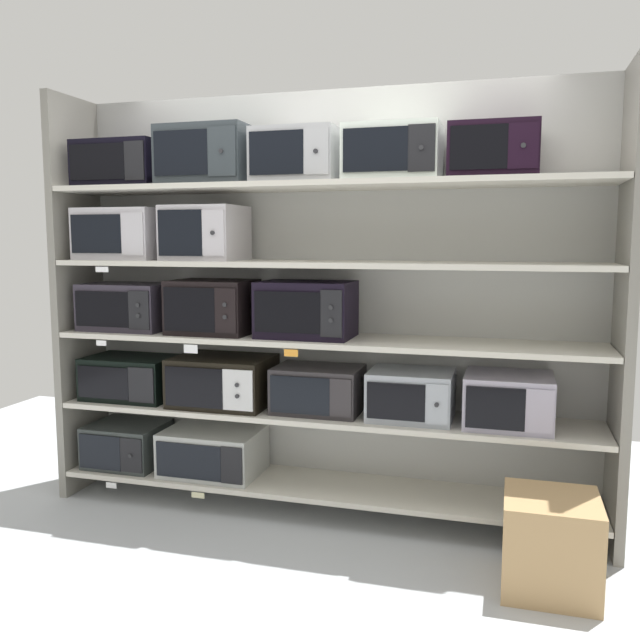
{
  "coord_description": "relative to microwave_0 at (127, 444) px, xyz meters",
  "views": [
    {
      "loc": [
        1.04,
        -3.6,
        1.59
      ],
      "look_at": [
        0.0,
        0.0,
        1.14
      ],
      "focal_mm": 37.43,
      "sensor_mm": 36.0,
      "label": 1
    }
  ],
  "objects": [
    {
      "name": "ground",
      "position": [
        1.27,
        -1.0,
        -0.31
      ],
      "size": [
        7.11,
        6.0,
        0.02
      ],
      "primitive_type": "cube",
      "color": "#B2B7BC"
    },
    {
      "name": "back_panel",
      "position": [
        1.27,
        0.26,
        0.92
      ],
      "size": [
        3.31,
        0.04,
        2.45
      ],
      "primitive_type": "cube",
      "color": "#B2B2AD",
      "rests_on": "ground"
    },
    {
      "name": "upright_left",
      "position": [
        -0.32,
        0.0,
        0.92
      ],
      "size": [
        0.05,
        0.48,
        2.45
      ],
      "primitive_type": "cube",
      "color": "gray",
      "rests_on": "ground"
    },
    {
      "name": "upright_right",
      "position": [
        2.86,
        0.0,
        0.92
      ],
      "size": [
        0.05,
        0.48,
        2.45
      ],
      "primitive_type": "cube",
      "color": "gray",
      "rests_on": "ground"
    },
    {
      "name": "shelf_0",
      "position": [
        1.27,
        0.0,
        -0.15
      ],
      "size": [
        3.11,
        0.48,
        0.03
      ],
      "primitive_type": "cube",
      "color": "beige",
      "rests_on": "ground"
    },
    {
      "name": "microwave_0",
      "position": [
        0.0,
        0.0,
        0.0
      ],
      "size": [
        0.45,
        0.41,
        0.26
      ],
      "color": "#2E3332",
      "rests_on": "shelf_0"
    },
    {
      "name": "microwave_1",
      "position": [
        0.59,
        0.0,
        0.0
      ],
      "size": [
        0.58,
        0.42,
        0.27
      ],
      "color": "#A4A6A1",
      "rests_on": "shelf_0"
    },
    {
      "name": "price_tag_0",
      "position": [
        0.03,
        -0.24,
        -0.18
      ],
      "size": [
        0.07,
        0.0,
        0.03
      ],
      "primitive_type": "cube",
      "color": "white"
    },
    {
      "name": "price_tag_1",
      "position": [
        0.61,
        -0.24,
        -0.18
      ],
      "size": [
        0.08,
        0.0,
        0.03
      ],
      "primitive_type": "cube",
      "color": "beige"
    },
    {
      "name": "shelf_1",
      "position": [
        1.27,
        0.0,
        0.29
      ],
      "size": [
        3.11,
        0.48,
        0.03
      ],
      "primitive_type": "cube",
      "color": "beige"
    },
    {
      "name": "microwave_2",
      "position": [
        0.04,
        0.0,
        0.43
      ],
      "size": [
        0.54,
        0.38,
        0.26
      ],
      "color": "black",
      "rests_on": "shelf_1"
    },
    {
      "name": "microwave_3",
      "position": [
        0.66,
        0.0,
        0.45
      ],
      "size": [
        0.57,
        0.44,
        0.29
      ],
      "color": "black",
      "rests_on": "shelf_1"
    },
    {
      "name": "microwave_4",
      "position": [
        1.26,
        0.0,
        0.43
      ],
      "size": [
        0.49,
        0.35,
        0.26
      ],
      "color": "#2E2A2C",
      "rests_on": "shelf_1"
    },
    {
      "name": "microwave_5",
      "position": [
        1.8,
        0.0,
        0.44
      ],
      "size": [
        0.46,
        0.38,
        0.27
      ],
      "color": "#9DA3AC",
      "rests_on": "shelf_1"
    },
    {
      "name": "microwave_6",
      "position": [
        2.31,
        0.0,
        0.44
      ],
      "size": [
        0.45,
        0.4,
        0.28
      ],
      "color": "#A29BAE",
      "rests_on": "shelf_1"
    },
    {
      "name": "shelf_2",
      "position": [
        1.27,
        0.0,
        0.72
      ],
      "size": [
        3.11,
        0.48,
        0.03
      ],
      "primitive_type": "cube",
      "color": "beige"
    },
    {
      "name": "microwave_7",
      "position": [
        0.03,
        0.0,
        0.88
      ],
      "size": [
        0.52,
        0.37,
        0.29
      ],
      "color": "#312B36",
      "rests_on": "shelf_2"
    },
    {
      "name": "microwave_8",
      "position": [
        0.61,
        0.0,
        0.89
      ],
      "size": [
        0.47,
        0.39,
        0.32
      ],
      "color": "black",
      "rests_on": "shelf_2"
    },
    {
      "name": "microwave_9",
      "position": [
        1.19,
        0.0,
        0.89
      ],
      "size": [
        0.53,
        0.37,
        0.32
      ],
      "color": "black",
      "rests_on": "shelf_2"
    },
    {
      "name": "price_tag_2",
      "position": [
        0.0,
        -0.24,
        0.68
      ],
      "size": [
        0.07,
        0.0,
        0.03
      ],
      "primitive_type": "cube",
      "color": "white"
    },
    {
      "name": "price_tag_3",
      "position": [
        0.58,
        -0.24,
        0.67
      ],
      "size": [
        0.08,
        0.0,
        0.05
      ],
      "primitive_type": "cube",
      "color": "white"
    },
    {
      "name": "price_tag_4",
      "position": [
        1.18,
        -0.24,
        0.68
      ],
      "size": [
        0.08,
        0.0,
        0.04
      ],
      "primitive_type": "cube",
      "color": "orange"
    },
    {
      "name": "shelf_3",
      "position": [
        1.27,
        0.0,
        1.15
      ],
      "size": [
        3.11,
        0.48,
        0.03
      ],
      "primitive_type": "cube",
      "color": "beige"
    },
    {
      "name": "microwave_10",
      "position": [
        0.03,
        0.0,
        1.32
      ],
      "size": [
        0.51,
        0.38,
        0.31
      ],
      "color": "#BFBAC0",
      "rests_on": "shelf_3"
    },
    {
      "name": "microwave_11",
      "position": [
        0.57,
        -0.0,
        1.32
      ],
      "size": [
        0.43,
        0.4,
        0.32
      ],
      "color": "#BCB6BC",
      "rests_on": "shelf_3"
    },
    {
      "name": "price_tag_5",
      "position": [
        0.03,
        -0.24,
        1.12
      ],
      "size": [
        0.08,
        0.0,
        0.03
      ],
      "primitive_type": "cube",
      "color": "white"
    },
    {
      "name": "shelf_4",
      "position": [
        1.27,
        0.0,
        1.58
      ],
      "size": [
        3.11,
        0.48,
        0.03
      ],
      "primitive_type": "cube",
      "color": "beige"
    },
    {
      "name": "microwave_12",
      "position": [
        0.03,
        0.0,
        1.73
      ],
      "size": [
        0.52,
        0.35,
        0.27
      ],
      "color": "black",
      "rests_on": "shelf_4"
    },
    {
      "name": "microwave_13",
      "position": [
        0.6,
        0.0,
        1.76
      ],
      "size": [
        0.52,
        0.39,
        0.33
      ],
      "color": "#2C3337",
      "rests_on": "shelf_4"
    },
    {
      "name": "microwave_14",
      "position": [
        1.14,
        0.0,
        1.75
      ],
      "size": [
        0.47,
        0.37,
        0.3
      ],
      "color": "#A5A6A9",
      "rests_on": "shelf_4"
    },
    {
      "name": "microwave_15",
      "position": [
        1.68,
        0.0,
        1.74
      ],
      "size": [
        0.5,
        0.37,
        0.29
      ],
      "color": "silver",
      "rests_on": "shelf_4"
    },
    {
      "name": "microwave_16",
      "position": [
        2.2,
        0.0,
        1.73
      ],
      "size": [
        0.44,
        0.43,
        0.27
      ],
      "color": "black",
      "rests_on": "shelf_4"
    },
    {
      "name": "shipping_carton",
      "position": [
        2.52,
        -0.54,
        -0.08
      ],
      "size": [
        0.42,
        0.42,
        0.44
      ],
      "primitive_type": "cube",
      "color": "tan",
      "rests_on": "ground"
    }
  ]
}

